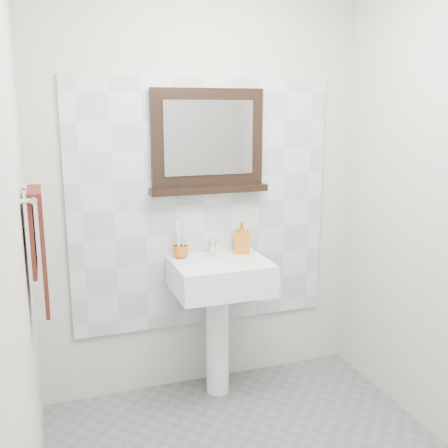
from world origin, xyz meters
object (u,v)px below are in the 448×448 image
(toothbrush_cup, at_px, (181,252))
(framed_mirror, at_px, (208,144))
(pedestal_sink, at_px, (220,290))
(soap_dispenser, at_px, (242,237))
(hand_towel, at_px, (39,240))

(toothbrush_cup, xyz_separation_m, framed_mirror, (0.19, 0.06, 0.62))
(framed_mirror, bearing_deg, toothbrush_cup, -161.76)
(pedestal_sink, xyz_separation_m, soap_dispenser, (0.18, 0.11, 0.28))
(toothbrush_cup, bearing_deg, pedestal_sink, -31.40)
(framed_mirror, distance_m, hand_towel, 1.18)
(pedestal_sink, bearing_deg, framed_mirror, 92.86)
(hand_towel, bearing_deg, soap_dispenser, 22.96)
(toothbrush_cup, distance_m, soap_dispenser, 0.38)
(framed_mirror, height_order, hand_towel, framed_mirror)
(toothbrush_cup, distance_m, hand_towel, 0.96)
(toothbrush_cup, relative_size, soap_dispenser, 0.48)
(pedestal_sink, distance_m, soap_dispenser, 0.35)
(soap_dispenser, bearing_deg, pedestal_sink, -130.59)
(toothbrush_cup, height_order, framed_mirror, framed_mirror)
(pedestal_sink, relative_size, hand_towel, 1.75)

